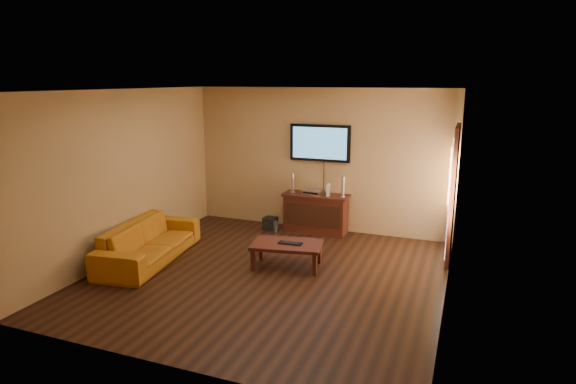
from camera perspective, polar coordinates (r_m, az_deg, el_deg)
The scene contains 14 objects.
ground_plane at distance 7.27m, azimuth -2.35°, elevation -9.83°, with size 5.00×5.00×0.00m, color black.
room_walls at distance 7.36m, azimuth -0.54°, elevation 4.17°, with size 5.00×5.00×5.00m.
french_door at distance 8.04m, azimuth 18.93°, elevation -0.41°, with size 0.07×1.02×2.22m.
media_console at distance 9.14m, azimuth 3.32°, elevation -2.50°, with size 1.24×0.47×0.74m.
television at distance 9.06m, azimuth 3.81°, elevation 5.82°, with size 1.16×0.08×0.69m.
coffee_table at distance 7.45m, azimuth -0.14°, elevation -6.44°, with size 1.16×0.81×0.39m.
sofa at distance 8.03m, azimuth -16.16°, elevation -4.94°, with size 2.12×0.62×0.83m, color #B36813.
speaker_left at distance 9.16m, azimuth 0.53°, elevation 0.99°, with size 0.10×0.10×0.37m.
speaker_right at distance 8.84m, azimuth 6.53°, elevation 0.49°, with size 0.10×0.10×0.38m.
av_receiver at distance 9.08m, azimuth 3.01°, elevation 0.03°, with size 0.35×0.25×0.08m, color silver.
game_console at distance 8.93m, azimuth 4.83°, elevation 0.26°, with size 0.05×0.17×0.23m, color white.
subwoofer at distance 9.37m, azimuth -2.13°, elevation -3.71°, with size 0.24×0.24×0.24m, color black.
bottle at distance 9.20m, azimuth -1.48°, elevation -4.11°, with size 0.08×0.08×0.23m.
keyboard at distance 7.40m, azimuth 0.28°, elevation -6.08°, with size 0.38×0.16×0.02m.
Camera 1 is at (2.67, -6.14, 2.84)m, focal length 30.00 mm.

